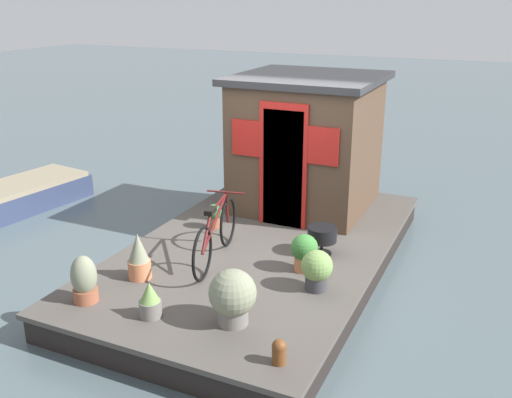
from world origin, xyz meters
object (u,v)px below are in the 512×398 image
at_px(dinghy_boat, 0,202).
at_px(potted_plant_succulent, 233,296).
at_px(bicycle, 216,234).
at_px(mooring_bollard, 279,351).
at_px(potted_plant_ivy, 304,251).
at_px(potted_plant_fern, 317,269).
at_px(potted_plant_basil, 84,280).
at_px(houseboat_cabin, 307,142).
at_px(potted_plant_thyme, 214,215).
at_px(potted_plant_rosemary, 139,257).
at_px(charcoal_grill, 322,235).
at_px(potted_plant_mint, 150,300).

bearing_deg(dinghy_boat, potted_plant_succulent, -109.74).
bearing_deg(bicycle, mooring_bollard, -136.90).
bearing_deg(potted_plant_ivy, dinghy_boat, 84.81).
height_order(potted_plant_fern, mooring_bollard, potted_plant_fern).
relative_size(potted_plant_succulent, potted_plant_basil, 1.10).
relative_size(houseboat_cabin, potted_plant_ivy, 4.57).
xyz_separation_m(potted_plant_thyme, dinghy_boat, (-0.22, 4.03, -0.34)).
bearing_deg(potted_plant_thyme, mooring_bollard, -141.15).
bearing_deg(potted_plant_thyme, potted_plant_rosemary, 178.44).
xyz_separation_m(potted_plant_basil, dinghy_boat, (2.23, 3.78, -0.40)).
height_order(potted_plant_thyme, charcoal_grill, charcoal_grill).
distance_m(potted_plant_mint, dinghy_boat, 5.11).
height_order(potted_plant_thyme, potted_plant_ivy, potted_plant_ivy).
distance_m(houseboat_cabin, bicycle, 2.53).
distance_m(potted_plant_basil, potted_plant_fern, 2.57).
height_order(houseboat_cabin, charcoal_grill, houseboat_cabin).
height_order(potted_plant_fern, dinghy_boat, potted_plant_fern).
height_order(potted_plant_basil, potted_plant_ivy, potted_plant_basil).
height_order(potted_plant_rosemary, dinghy_boat, potted_plant_rosemary).
relative_size(potted_plant_thyme, potted_plant_mint, 0.91).
relative_size(houseboat_cabin, mooring_bollard, 8.70).
bearing_deg(potted_plant_rosemary, dinghy_boat, 69.11).
bearing_deg(bicycle, potted_plant_rosemary, 142.68).
bearing_deg(potted_plant_mint, dinghy_boat, 64.51).
distance_m(houseboat_cabin, potted_plant_ivy, 2.47).
bearing_deg(mooring_bollard, bicycle, 43.10).
height_order(potted_plant_succulent, potted_plant_ivy, potted_plant_succulent).
height_order(potted_plant_succulent, dinghy_boat, potted_plant_succulent).
bearing_deg(potted_plant_fern, bicycle, 82.66).
relative_size(bicycle, potted_plant_mint, 4.23).
distance_m(potted_plant_rosemary, mooring_bollard, 2.32).
distance_m(bicycle, dinghy_boat, 4.67).
bearing_deg(potted_plant_succulent, potted_plant_mint, 106.09).
relative_size(potted_plant_succulent, potted_plant_thyme, 1.65).
height_order(potted_plant_rosemary, potted_plant_fern, potted_plant_rosemary).
distance_m(potted_plant_basil, potted_plant_rosemary, 0.74).
bearing_deg(mooring_bollard, potted_plant_rosemary, 68.13).
bearing_deg(dinghy_boat, potted_plant_mint, -115.49).
distance_m(potted_plant_basil, potted_plant_ivy, 2.56).
bearing_deg(charcoal_grill, potted_plant_ivy, 175.27).
distance_m(potted_plant_succulent, potted_plant_rosemary, 1.52).
xyz_separation_m(potted_plant_succulent, potted_plant_fern, (1.04, -0.53, -0.06)).
relative_size(potted_plant_rosemary, charcoal_grill, 1.50).
xyz_separation_m(potted_plant_mint, dinghy_boat, (2.20, 4.61, -0.33)).
xyz_separation_m(potted_plant_rosemary, charcoal_grill, (1.54, -1.74, -0.00)).
bearing_deg(potted_plant_ivy, charcoal_grill, -4.73).
bearing_deg(charcoal_grill, potted_plant_mint, 153.15).
bearing_deg(potted_plant_mint, potted_plant_rosemary, 42.61).
xyz_separation_m(potted_plant_fern, potted_plant_ivy, (0.39, 0.29, -0.00)).
bearing_deg(potted_plant_thyme, potted_plant_basil, 174.00).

